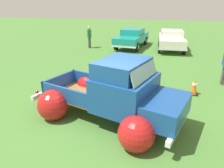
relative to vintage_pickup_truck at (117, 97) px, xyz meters
The scene contains 7 objects.
ground_plane 0.85m from the vintage_pickup_truck, 161.28° to the left, with size 80.00×80.00×0.00m, color #477A33.
vintage_pickup_truck is the anchor object (origin of this frame).
show_car_0 11.26m from the vintage_pickup_truck, 95.41° to the left, with size 2.42×4.80×1.43m.
show_car_1 11.15m from the vintage_pickup_truck, 79.81° to the left, with size 1.94×4.47×1.43m.
spectator_1 11.00m from the vintage_pickup_truck, 112.97° to the left, with size 0.34×0.53×1.67m.
lane_cone_0 3.61m from the vintage_pickup_truck, 44.73° to the left, with size 0.36×0.36×0.63m.
lane_cone_1 3.11m from the vintage_pickup_truck, 76.20° to the left, with size 0.36×0.36×0.63m.
Camera 1 is at (1.43, -5.51, 3.36)m, focal length 32.99 mm.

